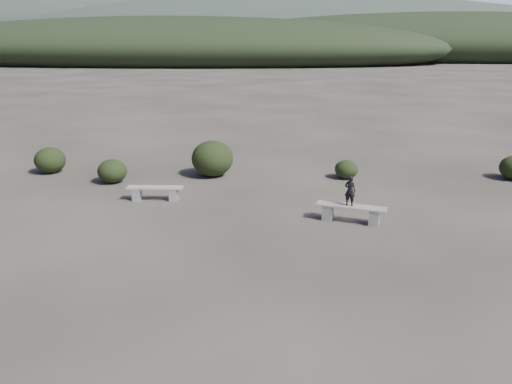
{
  "coord_description": "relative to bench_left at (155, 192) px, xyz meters",
  "views": [
    {
      "loc": [
        0.28,
        -8.94,
        5.01
      ],
      "look_at": [
        -0.61,
        3.5,
        1.1
      ],
      "focal_mm": 35.0,
      "sensor_mm": 36.0,
      "label": 1
    }
  ],
  "objects": [
    {
      "name": "ground",
      "position": [
        4.0,
        -5.92,
        -0.27
      ],
      "size": [
        1200.0,
        1200.0,
        0.0
      ],
      "primitive_type": "plane",
      "color": "#2D2823",
      "rests_on": "ground"
    },
    {
      "name": "bench_left",
      "position": [
        0.0,
        0.0,
        0.0
      ],
      "size": [
        1.78,
        0.44,
        0.44
      ],
      "rotation": [
        0.0,
        0.0,
        0.04
      ],
      "color": "gray",
      "rests_on": "ground"
    },
    {
      "name": "bench_right",
      "position": [
        6.0,
        -1.54,
        0.03
      ],
      "size": [
        1.99,
        0.91,
        0.49
      ],
      "rotation": [
        0.0,
        0.0,
        -0.27
      ],
      "color": "gray",
      "rests_on": "ground"
    },
    {
      "name": "seated_person",
      "position": [
        5.94,
        -1.53,
        0.65
      ],
      "size": [
        0.37,
        0.31,
        0.86
      ],
      "primitive_type": "imported",
      "rotation": [
        0.0,
        0.0,
        2.73
      ],
      "color": "black",
      "rests_on": "bench_right"
    },
    {
      "name": "shrub_a",
      "position": [
        -2.04,
        1.86,
        0.15
      ],
      "size": [
        1.03,
        1.03,
        0.84
      ],
      "primitive_type": "ellipsoid",
      "color": "black",
      "rests_on": "ground"
    },
    {
      "name": "shrub_b",
      "position": [
        1.38,
        3.01,
        0.4
      ],
      "size": [
        1.55,
        1.55,
        1.33
      ],
      "primitive_type": "ellipsoid",
      "color": "black",
      "rests_on": "ground"
    },
    {
      "name": "shrub_c",
      "position": [
        6.33,
        3.0,
        0.07
      ],
      "size": [
        0.85,
        0.85,
        0.68
      ],
      "primitive_type": "ellipsoid",
      "color": "black",
      "rests_on": "ground"
    },
    {
      "name": "shrub_f",
      "position": [
        -4.87,
        3.02,
        0.22
      ],
      "size": [
        1.16,
        1.16,
        0.98
      ],
      "primitive_type": "ellipsoid",
      "color": "black",
      "rests_on": "ground"
    },
    {
      "name": "mountain_ridges",
      "position": [
        -3.48,
        333.14,
        10.57
      ],
      "size": [
        500.0,
        400.0,
        56.0
      ],
      "color": "black",
      "rests_on": "ground"
    }
  ]
}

